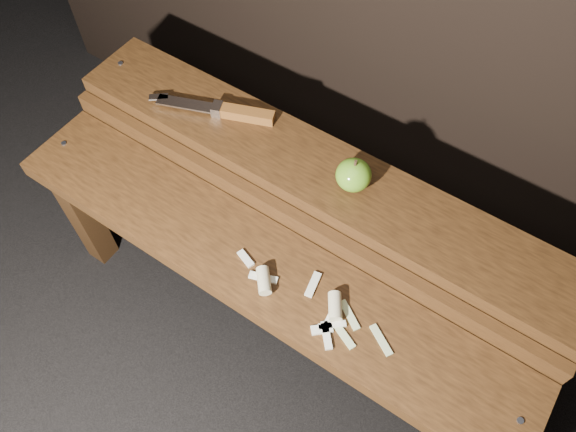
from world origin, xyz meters
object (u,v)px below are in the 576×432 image
Objects in this scene: bench_rear_tier at (315,192)px; apple at (354,175)px; knife at (231,112)px; bench_front_tier at (256,280)px.

bench_rear_tier is 15.42× the size of apple.
apple is at bearing -2.81° from knife.
knife is (-0.24, 0.25, 0.16)m from bench_front_tier.
apple reaches higher than knife.
bench_rear_tier is at bearing -177.06° from apple.
knife reaches higher than bench_rear_tier.
bench_rear_tier reaches higher than bench_front_tier.
bench_rear_tier is (0.00, 0.23, 0.06)m from bench_front_tier.
apple is at bearing 69.98° from bench_front_tier.
apple is at bearing 2.94° from bench_rear_tier.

